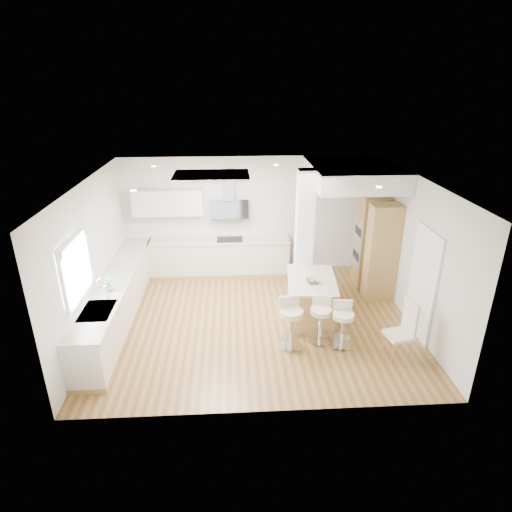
{
  "coord_description": "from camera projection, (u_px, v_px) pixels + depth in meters",
  "views": [
    {
      "loc": [
        -0.44,
        -7.31,
        4.47
      ],
      "look_at": [
        0.02,
        0.4,
        1.22
      ],
      "focal_mm": 30.0,
      "sensor_mm": 36.0,
      "label": 1
    }
  ],
  "objects": [
    {
      "name": "counter_back",
      "position": [
        213.0,
        248.0,
        10.21
      ],
      "size": [
        3.62,
        0.63,
        2.5
      ],
      "color": "tan",
      "rests_on": "ground"
    },
    {
      "name": "wall_left",
      "position": [
        92.0,
        259.0,
        7.77
      ],
      "size": [
        0.04,
        5.0,
        2.8
      ],
      "primitive_type": "cube",
      "color": "silver",
      "rests_on": "ground"
    },
    {
      "name": "ground",
      "position": [
        256.0,
        320.0,
        8.48
      ],
      "size": [
        6.0,
        6.0,
        0.0
      ],
      "primitive_type": "plane",
      "color": "olive",
      "rests_on": "ground"
    },
    {
      "name": "window_left",
      "position": [
        75.0,
        264.0,
        6.83
      ],
      "size": [
        0.06,
        1.28,
        1.07
      ],
      "color": "white",
      "rests_on": "ground"
    },
    {
      "name": "wall_back",
      "position": [
        250.0,
        215.0,
        10.24
      ],
      "size": [
        6.0,
        0.04,
        2.8
      ],
      "primitive_type": "cube",
      "color": "silver",
      "rests_on": "ground"
    },
    {
      "name": "bar_stool_c",
      "position": [
        342.0,
        323.0,
        7.49
      ],
      "size": [
        0.42,
        0.42,
        0.87
      ],
      "rotation": [
        0.0,
        0.0,
        -0.09
      ],
      "color": "silver",
      "rests_on": "ground"
    },
    {
      "name": "soffit",
      "position": [
        353.0,
        174.0,
        8.87
      ],
      "size": [
        1.78,
        2.2,
        0.4
      ],
      "color": "white",
      "rests_on": "ground"
    },
    {
      "name": "pillar",
      "position": [
        304.0,
        237.0,
        8.87
      ],
      "size": [
        0.35,
        0.35,
        2.8
      ],
      "color": "white",
      "rests_on": "ground"
    },
    {
      "name": "oven_column",
      "position": [
        375.0,
        246.0,
        9.35
      ],
      "size": [
        0.63,
        1.21,
        2.1
      ],
      "color": "tan",
      "rests_on": "ground"
    },
    {
      "name": "wall_right",
      "position": [
        414.0,
        252.0,
        8.1
      ],
      "size": [
        0.04,
        5.0,
        2.8
      ],
      "primitive_type": "cube",
      "color": "silver",
      "rests_on": "ground"
    },
    {
      "name": "doorway_right",
      "position": [
        423.0,
        285.0,
        7.7
      ],
      "size": [
        0.05,
        1.0,
        2.1
      ],
      "color": "#433D35",
      "rests_on": "ground"
    },
    {
      "name": "counter_left",
      "position": [
        118.0,
        298.0,
        8.37
      ],
      "size": [
        0.63,
        4.5,
        1.35
      ],
      "color": "tan",
      "rests_on": "ground"
    },
    {
      "name": "peninsula",
      "position": [
        310.0,
        298.0,
        8.44
      ],
      "size": [
        1.06,
        1.48,
        0.91
      ],
      "rotation": [
        0.0,
        0.0,
        -0.1
      ],
      "color": "tan",
      "rests_on": "ground"
    },
    {
      "name": "skylight",
      "position": [
        212.0,
        176.0,
        7.91
      ],
      "size": [
        4.1,
        2.1,
        0.06
      ],
      "color": "white",
      "rests_on": "ground"
    },
    {
      "name": "bar_stool_b",
      "position": [
        321.0,
        318.0,
        7.62
      ],
      "size": [
        0.49,
        0.49,
        0.88
      ],
      "rotation": [
        0.0,
        0.0,
        -0.28
      ],
      "color": "silver",
      "rests_on": "ground"
    },
    {
      "name": "dining_chair",
      "position": [
        404.0,
        327.0,
        7.2
      ],
      "size": [
        0.49,
        0.49,
        1.06
      ],
      "rotation": [
        0.0,
        0.0,
        0.2
      ],
      "color": "beige",
      "rests_on": "ground"
    },
    {
      "name": "ceiling",
      "position": [
        256.0,
        320.0,
        8.48
      ],
      "size": [
        6.0,
        5.0,
        0.02
      ],
      "primitive_type": "cube",
      "color": "white",
      "rests_on": "ground"
    },
    {
      "name": "bar_stool_a",
      "position": [
        291.0,
        321.0,
        7.46
      ],
      "size": [
        0.49,
        0.49,
        0.95
      ],
      "rotation": [
        0.0,
        0.0,
        0.17
      ],
      "color": "silver",
      "rests_on": "ground"
    }
  ]
}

